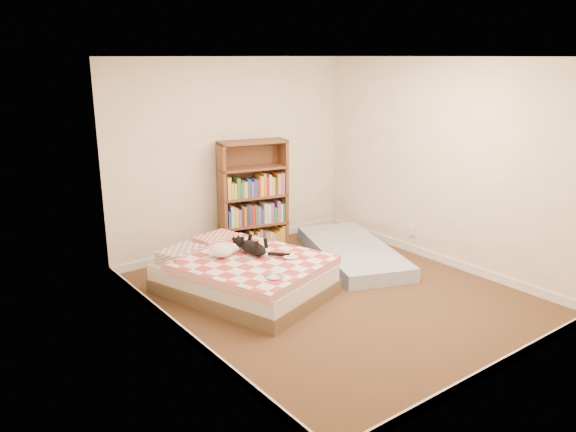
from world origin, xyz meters
TOP-DOWN VIEW (x-y plane):
  - room at (0.00, 0.00)m, footprint 3.51×4.01m
  - bed at (-0.76, 0.64)m, footprint 1.70×2.04m
  - bookshelf at (0.11, 1.73)m, footprint 0.95×0.49m
  - floor_mattress at (0.94, 0.69)m, footprint 1.51×2.13m
  - black_cat at (-0.61, 0.66)m, footprint 0.29×0.71m
  - white_dog at (-0.92, 0.76)m, footprint 0.35×0.37m

SIDE VIEW (x-z plane):
  - floor_mattress at x=0.94m, z-range 0.00..0.18m
  - bed at x=-0.76m, z-range -0.02..0.45m
  - white_dog at x=-0.92m, z-range 0.42..0.56m
  - black_cat at x=-0.61m, z-range 0.41..0.57m
  - bookshelf at x=0.11m, z-range -0.19..1.28m
  - room at x=0.00m, z-range -0.06..2.45m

